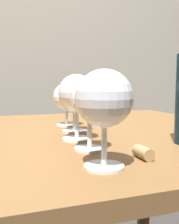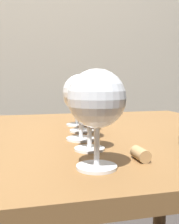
{
  "view_description": "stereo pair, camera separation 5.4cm",
  "coord_description": "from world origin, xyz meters",
  "px_view_note": "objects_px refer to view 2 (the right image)",
  "views": [
    {
      "loc": [
        -0.08,
        -0.7,
        0.87
      ],
      "look_at": [
        0.1,
        -0.19,
        0.81
      ],
      "focal_mm": 44.76,
      "sensor_mm": 36.0,
      "label": 1
    },
    {
      "loc": [
        -0.03,
        -0.72,
        0.87
      ],
      "look_at": [
        0.1,
        -0.19,
        0.81
      ],
      "focal_mm": 44.76,
      "sensor_mm": 36.0,
      "label": 2
    }
  ],
  "objects_px": {
    "wine_glass_port": "(82,98)",
    "wine_glass_empty": "(77,98)",
    "wine_glass_amber": "(90,100)",
    "cork": "(141,154)",
    "wine_glass_rose": "(81,94)",
    "wine_glass_chardonnay": "(97,100)"
  },
  "relations": [
    {
      "from": "wine_glass_chardonnay",
      "to": "cork",
      "type": "xyz_separation_m",
      "value": [
        0.09,
        0.02,
        -0.1
      ]
    },
    {
      "from": "wine_glass_amber",
      "to": "wine_glass_port",
      "type": "bearing_deg",
      "value": 81.88
    },
    {
      "from": "wine_glass_empty",
      "to": "wine_glass_chardonnay",
      "type": "bearing_deg",
      "value": -97.02
    },
    {
      "from": "wine_glass_rose",
      "to": "wine_glass_amber",
      "type": "bearing_deg",
      "value": -92.12
    },
    {
      "from": "wine_glass_empty",
      "to": "cork",
      "type": "relative_size",
      "value": 3.08
    },
    {
      "from": "wine_glass_port",
      "to": "wine_glass_empty",
      "type": "bearing_deg",
      "value": 86.64
    },
    {
      "from": "cork",
      "to": "wine_glass_rose",
      "type": "bearing_deg",
      "value": 109.1
    },
    {
      "from": "wine_glass_chardonnay",
      "to": "wine_glass_port",
      "type": "xyz_separation_m",
      "value": [
        0.05,
        0.31,
        -0.02
      ]
    },
    {
      "from": "wine_glass_port",
      "to": "cork",
      "type": "xyz_separation_m",
      "value": [
        0.04,
        -0.29,
        -0.08
      ]
    },
    {
      "from": "wine_glass_rose",
      "to": "wine_glass_empty",
      "type": "xyz_separation_m",
      "value": [
        0.03,
        0.2,
        -0.02
      ]
    },
    {
      "from": "wine_glass_chardonnay",
      "to": "wine_glass_amber",
      "type": "distance_m",
      "value": 0.12
    },
    {
      "from": "wine_glass_chardonnay",
      "to": "cork",
      "type": "bearing_deg",
      "value": 16.23
    },
    {
      "from": "wine_glass_chardonnay",
      "to": "wine_glass_amber",
      "type": "height_order",
      "value": "wine_glass_chardonnay"
    },
    {
      "from": "wine_glass_amber",
      "to": "cork",
      "type": "distance_m",
      "value": 0.14
    },
    {
      "from": "wine_glass_rose",
      "to": "wine_glass_empty",
      "type": "relative_size",
      "value": 1.18
    },
    {
      "from": "wine_glass_amber",
      "to": "wine_glass_empty",
      "type": "height_order",
      "value": "wine_glass_amber"
    },
    {
      "from": "wine_glass_chardonnay",
      "to": "wine_glass_rose",
      "type": "relative_size",
      "value": 1.03
    },
    {
      "from": "wine_glass_port",
      "to": "cork",
      "type": "relative_size",
      "value": 3.2
    },
    {
      "from": "wine_glass_rose",
      "to": "wine_glass_port",
      "type": "relative_size",
      "value": 1.13
    },
    {
      "from": "wine_glass_chardonnay",
      "to": "wine_glass_empty",
      "type": "xyz_separation_m",
      "value": [
        0.05,
        0.42,
        -0.02
      ]
    },
    {
      "from": "wine_glass_empty",
      "to": "cork",
      "type": "distance_m",
      "value": 0.4
    },
    {
      "from": "wine_glass_chardonnay",
      "to": "wine_glass_amber",
      "type": "xyz_separation_m",
      "value": [
        0.02,
        0.11,
        -0.01
      ]
    }
  ]
}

